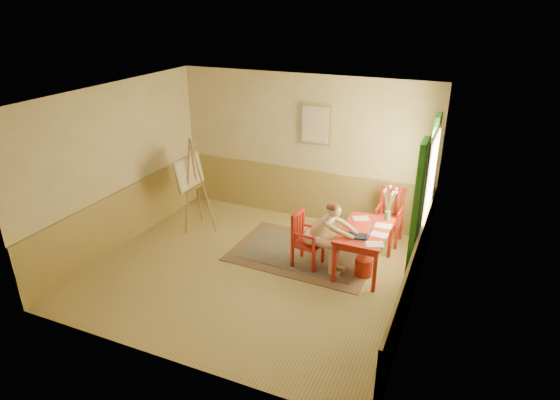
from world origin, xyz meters
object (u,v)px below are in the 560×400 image
at_px(figure, 324,233).
at_px(laptop, 362,234).
at_px(easel, 191,176).
at_px(chair_left, 305,239).
at_px(chair_back, 390,216).
at_px(table, 365,234).

bearing_deg(figure, laptop, -1.62).
bearing_deg(easel, chair_left, -10.44).
xyz_separation_m(chair_back, figure, (-0.76, -1.39, 0.16)).
bearing_deg(chair_left, laptop, -2.69).
bearing_deg(chair_back, chair_left, -128.41).
bearing_deg(table, chair_back, 81.09).
distance_m(table, chair_back, 1.16).
height_order(chair_back, easel, easel).
xyz_separation_m(table, laptop, (0.01, -0.27, 0.13)).
bearing_deg(figure, table, 23.41).
bearing_deg(figure, chair_left, 175.35).
distance_m(chair_back, laptop, 1.44).
xyz_separation_m(chair_left, easel, (-2.41, 0.44, 0.58)).
distance_m(chair_back, easel, 3.65).
distance_m(table, figure, 0.63).
xyz_separation_m(chair_left, laptop, (0.92, -0.04, 0.30)).
height_order(figure, laptop, figure).
distance_m(chair_left, easel, 2.52).
bearing_deg(chair_left, chair_back, 51.59).
bearing_deg(laptop, easel, 171.67).
relative_size(table, chair_left, 1.30).
xyz_separation_m(table, chair_back, (0.18, 1.14, -0.14)).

